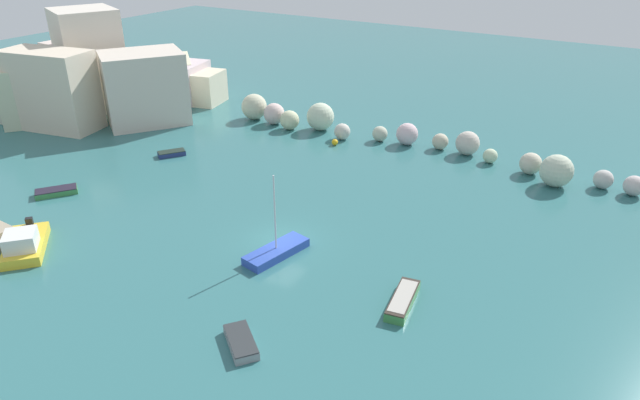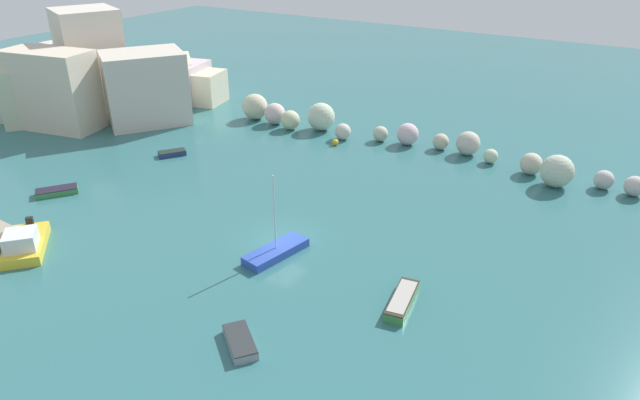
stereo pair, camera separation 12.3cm
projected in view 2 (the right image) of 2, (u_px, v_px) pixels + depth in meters
cove_water at (282, 242)px, 37.93m from camera, size 160.00×160.00×0.00m
cliff_headland_left at (101, 81)px, 62.05m from camera, size 21.39×22.53×10.63m
rock_breakwater at (397, 136)px, 52.89m from camera, size 41.56×5.28×2.74m
channel_buoy at (335, 142)px, 53.63m from camera, size 0.59×0.59×0.59m
moored_boat_0 at (276, 251)px, 36.26m from camera, size 2.40×4.72×5.55m
moored_boat_1 at (24, 243)px, 36.55m from camera, size 5.07×4.92×1.72m
moored_boat_2 at (57, 191)px, 44.29m from camera, size 2.78×3.19×0.47m
moored_boat_3 at (402, 300)px, 31.67m from camera, size 1.67×3.88×0.59m
moored_boat_4 at (172, 153)px, 51.38m from camera, size 2.21×2.53×0.45m
moored_boat_5 at (240, 342)px, 28.68m from camera, size 2.91×2.65×0.49m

